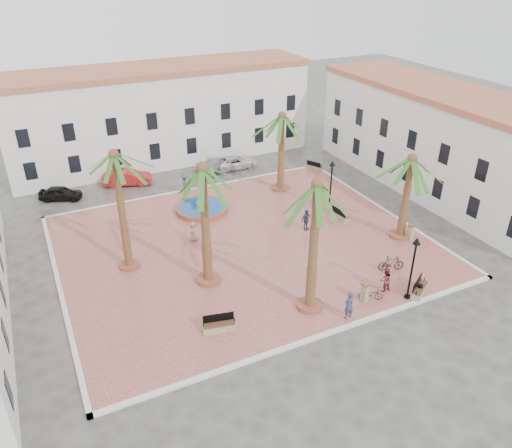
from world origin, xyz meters
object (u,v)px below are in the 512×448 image
object	(u,v)px
palm_s	(316,199)
bicycle_b	(391,263)
bench_se	(419,290)
bollard_n	(204,182)
lamppost_e	(331,177)
pedestrian_fountain_b	(306,220)
fountain	(202,207)
lamppost_s	(414,258)
palm_ne	(282,125)
bench_s	(219,326)
car_white	(235,162)
car_red	(127,177)
pedestrian_east	(316,195)
bollard_e	(411,232)
car_silver	(218,165)
car_black	(60,193)
cyclist_a	(349,305)
palm_sw	(203,182)
palm_nw	(115,167)
pedestrian_fountain_a	(193,231)
cyclist_b	(385,280)
litter_bin	(420,289)
bench_e	(340,216)
palm_e	(411,169)
bench_ne	(314,167)
pedestrian_north	(185,184)
bicycle_a	(371,294)

from	to	relation	value
palm_s	bicycle_b	size ratio (longest dim) A/B	4.69
bench_se	bollard_n	distance (m)	21.83
lamppost_e	pedestrian_fountain_b	distance (m)	4.57
fountain	lamppost_s	world-z (taller)	lamppost_s
bench_se	bollard_n	size ratio (longest dim) A/B	1.33
fountain	palm_ne	xyz separation A→B (m)	(7.98, 1.00, 5.68)
bench_s	car_white	distance (m)	24.79
car_red	car_white	size ratio (longest dim) A/B	0.99
pedestrian_east	bollard_e	bearing A→B (deg)	40.91
car_silver	car_black	bearing A→B (deg)	67.54
bollard_e	cyclist_a	world-z (taller)	cyclist_a
car_red	palm_sw	bearing A→B (deg)	-158.51
pedestrian_fountain_b	fountain	bearing A→B (deg)	121.02
palm_s	palm_ne	xyz separation A→B (m)	(6.60, 15.98, -1.31)
palm_nw	lamppost_e	bearing A→B (deg)	4.17
pedestrian_fountain_a	car_black	distance (m)	14.50
palm_ne	cyclist_b	xyz separation A→B (m)	(-1.47, -16.62, -5.14)
litter_bin	car_black	bearing A→B (deg)	127.14
pedestrian_fountain_b	palm_ne	bearing A→B (deg)	64.06
cyclist_a	car_white	distance (m)	24.86
bench_e	cyclist_b	world-z (taller)	cyclist_b
car_red	palm_e	bearing A→B (deg)	-121.23
bench_ne	lamppost_e	world-z (taller)	lamppost_e
bench_ne	pedestrian_fountain_a	bearing A→B (deg)	89.51
bench_s	litter_bin	size ratio (longest dim) A/B	3.09
bollard_e	pedestrian_east	distance (m)	8.81
palm_sw	palm_e	size ratio (longest dim) A/B	1.25
bollard_n	bench_ne	bearing A→B (deg)	-1.46
fountain	bollard_e	size ratio (longest dim) A/B	3.48
palm_s	bench_se	size ratio (longest dim) A/B	4.43
bench_ne	bollard_n	distance (m)	11.61
lamppost_s	palm_nw	bearing A→B (deg)	143.13
palm_ne	cyclist_a	distance (m)	19.25
car_white	pedestrian_north	bearing A→B (deg)	121.63
palm_sw	lamppost_e	world-z (taller)	palm_sw
pedestrian_north	car_white	distance (m)	7.57
pedestrian_fountain_b	car_white	xyz separation A→B (m)	(0.29, 14.28, -0.37)
cyclist_a	palm_nw	bearing A→B (deg)	-53.92
lamppost_s	palm_ne	bearing A→B (deg)	88.01
palm_nw	palm_e	size ratio (longest dim) A/B	1.27
bench_se	bicycle_b	bearing A→B (deg)	57.26
palm_s	bicycle_a	xyz separation A→B (m)	(3.78, -1.01, -6.89)
pedestrian_east	car_red	size ratio (longest dim) A/B	0.37
palm_sw	car_silver	bearing A→B (deg)	65.99
litter_bin	car_red	xyz separation A→B (m)	(-12.58, 25.22, 0.26)
pedestrian_fountain_b	bicycle_a	bearing A→B (deg)	-108.35
lamppost_e	palm_nw	bearing A→B (deg)	-175.83
palm_e	car_white	world-z (taller)	palm_e
litter_bin	palm_s	bearing A→B (deg)	164.95
palm_e	pedestrian_north	size ratio (longest dim) A/B	3.64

